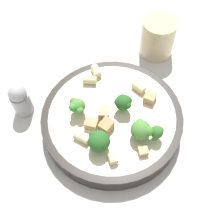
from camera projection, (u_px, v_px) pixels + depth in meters
The scene contains 19 objects.
ground_plane at pixel (112, 124), 0.59m from camera, with size 2.00×2.00×0.00m, color beige.
pasta_bowl at pixel (112, 119), 0.57m from camera, with size 0.28×0.28×0.04m.
broccoli_floret_0 at pixel (124, 102), 0.54m from camera, with size 0.04×0.03×0.04m.
broccoli_floret_1 at pixel (157, 132), 0.51m from camera, with size 0.03×0.02×0.04m.
broccoli_floret_2 at pixel (99, 141), 0.50m from camera, with size 0.04×0.04×0.04m.
broccoli_floret_3 at pixel (142, 130), 0.51m from camera, with size 0.04×0.04×0.04m.
broccoli_floret_4 at pixel (77, 106), 0.54m from camera, with size 0.03×0.03×0.04m.
rigatoni_0 at pixel (96, 71), 0.60m from camera, with size 0.02×0.02×0.03m, color beige.
rigatoni_1 at pixel (113, 158), 0.50m from camera, with size 0.02×0.02×0.02m, color beige.
rigatoni_2 at pixel (139, 88), 0.58m from camera, with size 0.02×0.02×0.03m, color beige.
rigatoni_3 at pixel (90, 80), 0.59m from camera, with size 0.02×0.02×0.03m, color beige.
rigatoni_4 at pixel (82, 138), 0.52m from camera, with size 0.02×0.02×0.03m, color beige.
chicken_chunk_0 at pixel (143, 151), 0.51m from camera, with size 0.02×0.02×0.01m, color tan.
chicken_chunk_1 at pixel (106, 126), 0.53m from camera, with size 0.03×0.02×0.02m, color tan.
chicken_chunk_2 at pixel (104, 113), 0.55m from camera, with size 0.02×0.02×0.02m, color tan.
chicken_chunk_3 at pixel (91, 124), 0.54m from camera, with size 0.02×0.02×0.02m, color tan.
chicken_chunk_4 at pixel (150, 98), 0.57m from camera, with size 0.02×0.02×0.02m, color tan.
drinking_glass at pixel (157, 39), 0.67m from camera, with size 0.08×0.08×0.09m.
pepper_shaker at pixel (20, 100), 0.57m from camera, with size 0.04×0.04×0.08m.
Camera 1 is at (0.03, 0.29, 0.51)m, focal length 45.00 mm.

